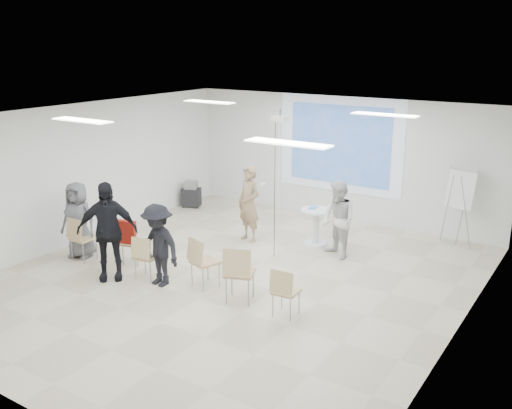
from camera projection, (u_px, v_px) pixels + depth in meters
The scene contains 30 objects.
floor at pixel (233, 282), 10.59m from camera, with size 8.00×9.00×0.10m, color beige.
ceiling at pixel (230, 114), 9.73m from camera, with size 8.00×9.00×0.10m, color white.
wall_back at pixel (340, 159), 13.82m from camera, with size 8.00×0.10×3.00m, color silver.
wall_left at pixel (79, 173), 12.28m from camera, with size 0.10×9.00×3.00m, color silver.
wall_right at pixel (465, 244), 8.04m from camera, with size 0.10×9.00×3.00m, color silver.
projection_halo at pixel (340, 145), 13.67m from camera, with size 3.20×0.01×2.30m, color silver.
projection_image at pixel (339, 145), 13.66m from camera, with size 2.60×0.01×1.90m, color #305CA5.
pedestal_table at pixel (316, 225), 12.21m from camera, with size 0.80×0.80×0.82m.
player_left at pixel (249, 199), 12.36m from camera, with size 0.70×0.47×1.91m, color #A08062.
player_right at pixel (338, 216), 11.42m from camera, with size 0.84×0.68×1.75m, color silver.
controller_left at pixel (262, 184), 12.39m from camera, with size 0.04×0.13×0.04m, color silver.
controller_right at pixel (336, 197), 11.63m from camera, with size 0.04×0.13×0.04m, color white.
chair_far_left at pixel (80, 236), 11.32m from camera, with size 0.42×0.45×0.90m.
chair_left_mid at pixel (131, 241), 11.13m from camera, with size 0.49×0.51×0.85m.
chair_left_inner at pixel (145, 254), 10.43m from camera, with size 0.46×0.49×0.84m.
chair_center at pixel (201, 259), 10.08m from camera, with size 0.55×0.57×0.93m.
chair_right_inner at pixel (239, 270), 9.47m from camera, with size 0.62×0.64×1.01m.
chair_right_far at pixel (284, 289), 9.01m from camera, with size 0.41×0.44×0.83m.
red_jacket at pixel (124, 232), 10.96m from camera, with size 0.48×0.11×0.46m, color maroon.
laptop at pixel (148, 255), 10.53m from camera, with size 0.31×0.22×0.02m, color black.
audience_left at pixel (107, 224), 10.33m from camera, with size 1.23×0.74×2.12m, color black.
audience_mid at pixel (158, 240), 10.11m from camera, with size 1.11×0.61×1.72m, color black.
audience_outer at pixel (78, 216), 11.45m from camera, with size 0.85×0.56×1.75m, color slate.
flipchart_easel at pixel (461, 189), 11.97m from camera, with size 0.71×0.56×1.70m.
av_cart at pixel (191, 195), 15.09m from camera, with size 0.57×0.52×0.69m.
ceiling_projector at pixel (280, 125), 10.98m from camera, with size 0.30×0.25×3.00m.
fluor_panel_nw at pixel (209, 102), 12.41m from camera, with size 1.20×0.30×0.02m, color white.
fluor_panel_ne at pixel (385, 115), 10.31m from camera, with size 1.20×0.30×0.02m, color white.
fluor_panel_sw at pixel (82, 120), 9.59m from camera, with size 1.20×0.30×0.02m, color white.
fluor_panel_se at pixel (288, 143), 7.49m from camera, with size 1.20×0.30×0.02m, color white.
Camera 1 is at (5.70, -7.95, 4.29)m, focal length 40.00 mm.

